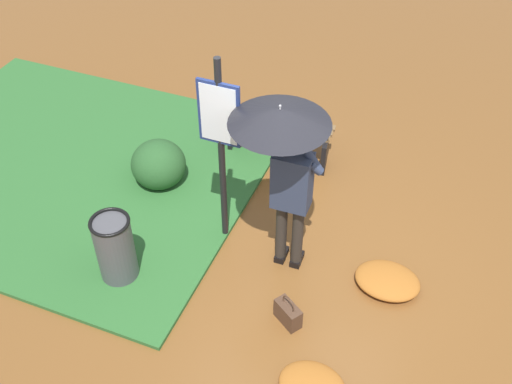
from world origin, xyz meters
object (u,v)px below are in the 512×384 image
object	(u,v)px
park_bench	(277,133)
info_sign_post	(220,134)
trash_bin	(115,249)
handbag	(288,313)
person_with_umbrella	(285,149)

from	to	relation	value
park_bench	info_sign_post	bearing A→B (deg)	88.32
info_sign_post	trash_bin	bearing A→B (deg)	50.40
info_sign_post	handbag	distance (m)	1.90
handbag	park_bench	bearing A→B (deg)	-67.16
handbag	trash_bin	world-z (taller)	trash_bin
person_with_umbrella	park_bench	world-z (taller)	person_with_umbrella
info_sign_post	park_bench	size ratio (longest dim) A/B	1.64
trash_bin	info_sign_post	bearing A→B (deg)	-129.60
park_bench	trash_bin	xyz separation A→B (m)	(0.84, 2.53, 0.02)
handbag	park_bench	size ratio (longest dim) A/B	0.26
handbag	park_bench	world-z (taller)	park_bench
handbag	trash_bin	distance (m)	1.89
person_with_umbrella	handbag	xyz separation A→B (m)	(-0.34, 0.74, -1.42)
info_sign_post	trash_bin	size ratio (longest dim) A/B	2.76
person_with_umbrella	info_sign_post	size ratio (longest dim) A/B	0.89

